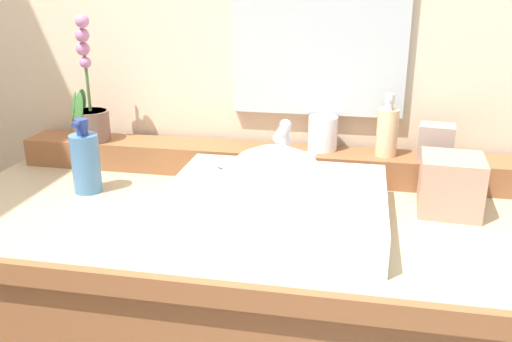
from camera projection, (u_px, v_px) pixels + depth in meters
name	position (u px, v px, depth m)	size (l,w,h in m)	color
back_ledge	(263.00, 161.00, 1.42)	(1.29, 0.11, 0.07)	brown
sink_basin	(274.00, 208.00, 1.13)	(0.45, 0.39, 0.29)	white
soap_bar	(229.00, 163.00, 1.25)	(0.07, 0.04, 0.02)	beige
potted_plant	(90.00, 111.00, 1.44)	(0.10, 0.10, 0.33)	brown
soap_dispenser	(387.00, 131.00, 1.33)	(0.05, 0.05, 0.15)	beige
tumbler_cup	(323.00, 133.00, 1.38)	(0.07, 0.07, 0.09)	silver
trinket_box	(436.00, 142.00, 1.31)	(0.08, 0.07, 0.09)	gray
lotion_bottle	(86.00, 161.00, 1.30)	(0.07, 0.07, 0.18)	teal
tissue_box	(450.00, 185.00, 1.19)	(0.13, 0.13, 0.13)	tan
mirror	(319.00, 24.00, 1.34)	(0.43, 0.02, 0.45)	silver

